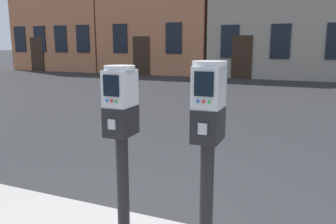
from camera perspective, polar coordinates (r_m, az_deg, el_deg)
name	(u,v)px	position (r m, az deg, el deg)	size (l,w,h in m)	color
parking_meter_near_kerb	(121,127)	(2.45, -7.86, -2.45)	(0.22, 0.25, 1.40)	black
parking_meter_twin_adjacent	(208,131)	(2.19, 6.72, -3.25)	(0.22, 0.25, 1.44)	black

